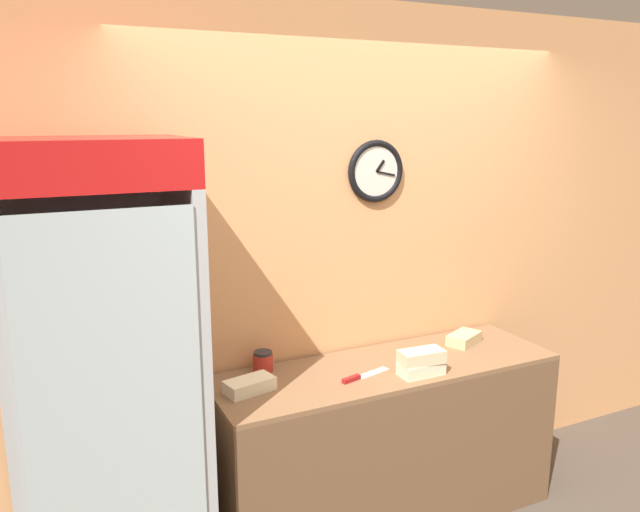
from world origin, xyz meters
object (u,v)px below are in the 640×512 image
sandwich_stack_bottom (421,369)px  sandwich_flat_left (250,385)px  sandwich_stack_middle (422,356)px  condiment_jar (263,362)px  sandwich_flat_right (464,338)px  chefs_knife (359,377)px  beverage_cooler (103,367)px

sandwich_stack_bottom → sandwich_flat_left: 0.85m
sandwich_stack_middle → condiment_jar: 0.79m
sandwich_flat_right → chefs_knife: size_ratio=0.82×
sandwich_flat_right → sandwich_flat_left: bearing=-176.7°
chefs_knife → sandwich_stack_bottom: bearing=-17.7°
sandwich_stack_middle → chefs_knife: sandwich_stack_middle is taller
sandwich_flat_left → condiment_jar: condiment_jar is taller
sandwich_stack_middle → sandwich_stack_bottom: bearing=180.0°
sandwich_stack_middle → sandwich_flat_right: size_ratio=0.96×
beverage_cooler → sandwich_flat_right: (1.94, 0.09, -0.21)m
beverage_cooler → sandwich_flat_left: 0.67m
chefs_knife → sandwich_flat_right: bearing=12.0°
beverage_cooler → sandwich_stack_middle: beverage_cooler is taller
beverage_cooler → sandwich_flat_right: bearing=2.5°
sandwich_stack_bottom → sandwich_stack_middle: bearing=0.0°
sandwich_stack_bottom → condiment_jar: bearing=151.3°
sandwich_stack_bottom → sandwich_flat_right: 0.54m
condiment_jar → sandwich_flat_left: bearing=-125.6°
sandwich_stack_middle → sandwich_flat_left: size_ratio=0.93×
chefs_knife → condiment_jar: 0.49m
beverage_cooler → sandwich_stack_middle: size_ratio=8.88×
sandwich_stack_middle → condiment_jar: (-0.69, 0.38, -0.04)m
beverage_cooler → sandwich_flat_right: size_ratio=8.50×
condiment_jar → sandwich_flat_right: bearing=-6.0°
sandwich_flat_left → chefs_knife: size_ratio=0.84×
sandwich_stack_bottom → sandwich_flat_left: size_ratio=0.90×
sandwich_flat_right → condiment_jar: (-1.16, 0.12, 0.02)m
sandwich_stack_bottom → chefs_knife: (-0.30, 0.09, -0.02)m
sandwich_flat_right → chefs_knife: (-0.77, -0.16, -0.02)m
beverage_cooler → sandwich_stack_bottom: size_ratio=9.16×
chefs_knife → sandwich_flat_left: bearing=170.7°
sandwich_flat_right → beverage_cooler: bearing=-177.5°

